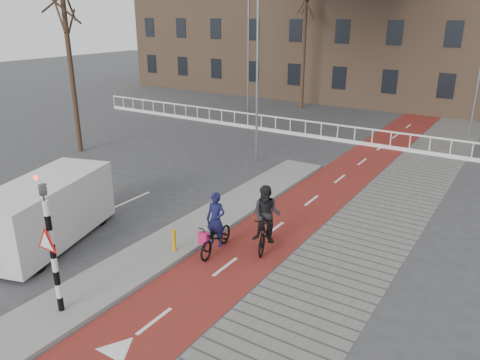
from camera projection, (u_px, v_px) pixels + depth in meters
The scene contains 16 objects.
ground at pixel (138, 283), 12.72m from camera, with size 120.00×120.00×0.00m, color #38383A.
bike_lane at pixel (331, 186), 19.88m from camera, with size 2.50×60.00×0.01m, color maroon.
sidewalk at pixel (398, 199), 18.46m from camera, with size 3.00×60.00×0.01m, color slate.
curb_island at pixel (205, 223), 16.22m from camera, with size 1.80×16.00×0.12m, color gray.
traffic_signal at pixel (50, 241), 10.75m from camera, with size 0.80×0.80×3.68m.
bollard at pixel (174, 240), 14.12m from camera, with size 0.12×0.12×0.69m, color orange.
cyclist_near at pixel (216, 233), 14.17m from camera, with size 0.87×1.91×1.92m.
cyclist_far at pixel (266, 223), 14.32m from camera, with size 1.08×2.01×2.06m.
van at pixel (45, 211), 14.61m from camera, with size 3.24×5.17×2.07m.
railing at pixel (275, 127), 28.63m from camera, with size 28.00×0.10×0.99m.
townhouse_row at pixel (391, 1), 36.96m from camera, with size 46.00×10.00×15.90m.
tree_left at pixel (71, 72), 23.48m from camera, with size 0.25×0.25×8.23m, color #332016.
tree_mid at pixel (304, 49), 34.52m from camera, with size 0.27×0.27×8.73m, color #332016.
streetlight_near at pixel (257, 76), 21.94m from camera, with size 0.12×0.12×8.24m, color slate.
streetlight_left at pixel (248, 53), 33.13m from camera, with size 0.12×0.12×8.45m, color slate.
streetlight_right at pixel (480, 70), 25.96m from camera, with size 0.12×0.12×7.85m, color slate.
Camera 1 is at (8.27, -7.78, 6.96)m, focal length 35.00 mm.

